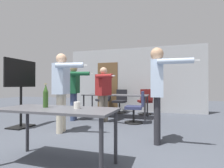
% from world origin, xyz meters
% --- Properties ---
extents(back_wall, '(5.57, 0.12, 2.62)m').
position_xyz_m(back_wall, '(-0.03, 5.66, 1.30)').
color(back_wall, '#B2B5B7').
rests_on(back_wall, ground_plane).
extents(conference_table_near, '(1.61, 0.67, 0.76)m').
position_xyz_m(conference_table_near, '(-0.10, 0.52, 0.67)').
color(conference_table_near, '#4C4C51').
rests_on(conference_table_near, ground_plane).
extents(conference_table_far, '(2.17, 0.82, 0.76)m').
position_xyz_m(conference_table_far, '(-0.33, 4.20, 0.70)').
color(conference_table_far, '#4C4C51').
rests_on(conference_table_far, ground_plane).
extents(tv_screen, '(0.44, 0.98, 1.73)m').
position_xyz_m(tv_screen, '(-2.24, 2.07, 1.06)').
color(tv_screen, black).
rests_on(tv_screen, ground_plane).
extents(person_right_polo, '(0.90, 0.66, 1.80)m').
position_xyz_m(person_right_polo, '(-0.97, 1.97, 1.09)').
color(person_right_polo, beige).
rests_on(person_right_polo, ground_plane).
extents(person_far_watching, '(0.89, 0.69, 1.71)m').
position_xyz_m(person_far_watching, '(-1.41, 3.30, 1.02)').
color(person_far_watching, '#3D4C75').
rests_on(person_far_watching, ground_plane).
extents(person_left_plaid, '(0.80, 0.57, 1.77)m').
position_xyz_m(person_left_plaid, '(1.16, 1.83, 1.09)').
color(person_left_plaid, '#28282D').
rests_on(person_left_plaid, ground_plane).
extents(person_center_tall, '(0.69, 0.82, 1.60)m').
position_xyz_m(person_center_tall, '(-0.44, 3.31, 0.96)').
color(person_center_tall, slate).
rests_on(person_center_tall, ground_plane).
extents(office_chair_far_left, '(0.52, 0.57, 0.91)m').
position_xyz_m(office_chair_far_left, '(-0.41, 5.13, 0.42)').
color(office_chair_far_left, black).
rests_on(office_chair_far_left, ground_plane).
extents(office_chair_mid_tucked, '(0.69, 0.68, 0.94)m').
position_xyz_m(office_chair_mid_tucked, '(-1.11, 5.20, 0.44)').
color(office_chair_mid_tucked, black).
rests_on(office_chair_mid_tucked, ground_plane).
extents(office_chair_near_pushed, '(0.61, 0.65, 0.94)m').
position_xyz_m(office_chair_near_pushed, '(0.58, 4.98, 0.44)').
color(office_chair_near_pushed, black).
rests_on(office_chair_near_pushed, ground_plane).
extents(office_chair_side_rolled, '(0.56, 0.52, 0.90)m').
position_xyz_m(office_chair_side_rolled, '(0.50, 3.43, 0.41)').
color(office_chair_side_rolled, black).
rests_on(office_chair_side_rolled, ground_plane).
extents(beer_bottle, '(0.07, 0.07, 0.33)m').
position_xyz_m(beer_bottle, '(-0.31, 0.56, 0.91)').
color(beer_bottle, '#2D511E').
rests_on(beer_bottle, conference_table_near).
extents(drink_cup, '(0.08, 0.08, 0.09)m').
position_xyz_m(drink_cup, '(0.17, 0.58, 0.80)').
color(drink_cup, silver).
rests_on(drink_cup, conference_table_near).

